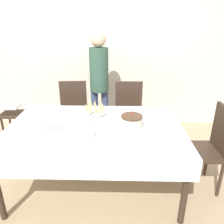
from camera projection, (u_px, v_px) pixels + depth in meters
The scene contains 15 objects.
ground_plane at pixel (97, 182), 2.61m from camera, with size 12.00×12.00×0.00m, color tan.
wall_back at pixel (104, 49), 3.72m from camera, with size 8.00×0.05×2.70m.
dining_table at pixel (95, 134), 2.36m from camera, with size 1.86×1.22×0.75m.
dining_chair_far_left at pixel (73, 111), 3.27m from camera, with size 0.45×0.45×0.97m.
dining_chair_far_right at pixel (129, 112), 3.25m from camera, with size 0.43×0.43×0.97m.
dining_chair_right_end at pixel (209, 145), 2.37m from camera, with size 0.43×0.43×0.97m.
birthday_cake at pixel (132, 121), 2.28m from camera, with size 0.22×0.22×0.20m.
champagne_tray at pixel (94, 110), 2.50m from camera, with size 0.30×0.30×0.18m.
plate_stack_main at pixel (82, 135), 2.09m from camera, with size 0.26×0.26×0.04m.
plate_stack_dessert at pixel (81, 124), 2.31m from camera, with size 0.20×0.20×0.04m.
cake_knife at pixel (131, 135), 2.13m from camera, with size 0.28×0.15×0.00m.
fork_pile at pixel (53, 133), 2.15m from camera, with size 0.18×0.09×0.02m.
napkin_pile at pixel (53, 128), 2.27m from camera, with size 0.15×0.15×0.01m.
person_standing at pixel (99, 78), 3.26m from camera, with size 0.28×0.28×1.66m.
high_chair at pixel (12, 119), 3.15m from camera, with size 0.33×0.35×0.71m.
Camera 1 is at (0.24, -2.09, 1.77)m, focal length 35.00 mm.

